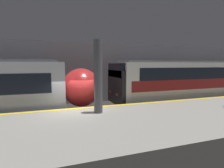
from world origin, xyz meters
TOP-DOWN VIEW (x-y plane):
  - ground_plane at (0.00, 0.00)m, footprint 120.00×120.00m
  - platform at (0.00, -2.68)m, footprint 40.00×5.36m
  - station_rear_barrier at (0.00, 6.23)m, footprint 50.00×0.15m
  - support_pillar_near at (0.90, -1.26)m, footprint 0.41×0.41m
  - train_boxy at (12.10, 2.10)m, footprint 18.50×3.08m

SIDE VIEW (x-z plane):
  - ground_plane at x=0.00m, z-range 0.00..0.00m
  - platform at x=0.00m, z-range 0.00..1.12m
  - train_boxy at x=12.10m, z-range 0.05..3.74m
  - station_rear_barrier at x=0.00m, z-range 0.00..5.34m
  - support_pillar_near at x=0.90m, z-range 1.11..4.56m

